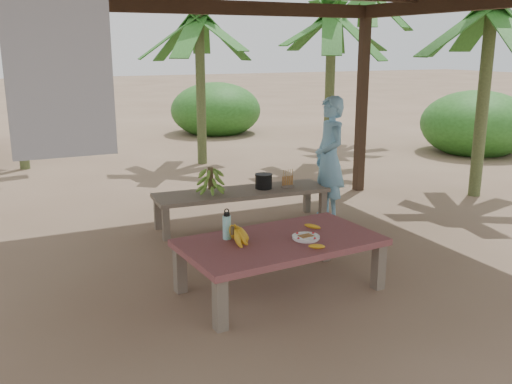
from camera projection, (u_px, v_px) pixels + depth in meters
name	position (u px, v px, depth m)	size (l,w,h in m)	color
ground	(262.00, 267.00, 5.88)	(80.00, 80.00, 0.00)	brown
work_table	(280.00, 246.00, 5.21)	(1.87, 1.13, 0.50)	brown
bench	(242.00, 195.00, 7.17)	(2.23, 0.74, 0.45)	brown
ripe_banana_bunch	(233.00, 234.00, 5.06)	(0.28, 0.24, 0.17)	gold
plate	(306.00, 237.00, 5.19)	(0.25, 0.25, 0.04)	white
loose_banana_front	(317.00, 246.00, 4.95)	(0.04, 0.16, 0.04)	gold
loose_banana_side	(313.00, 226.00, 5.50)	(0.04, 0.16, 0.04)	gold
water_flask	(227.00, 226.00, 5.18)	(0.08, 0.08, 0.29)	#40C9C1
green_banana_stalk	(211.00, 180.00, 6.97)	(0.30, 0.30, 0.35)	#598C2D
cooking_pot	(264.00, 182.00, 7.25)	(0.21, 0.21, 0.18)	black
skewer_rack	(288.00, 178.00, 7.29)	(0.18, 0.08, 0.24)	#A57F47
woman	(329.00, 158.00, 7.38)	(0.58, 0.38, 1.60)	#70AED4
banana_plant_ne	(332.00, 28.00, 10.33)	(1.80, 1.80, 3.01)	#596638
banana_plant_n	(199.00, 30.00, 10.48)	(1.80, 1.80, 2.98)	#596638
banana_plant_e	(491.00, 23.00, 8.09)	(1.80, 1.80, 3.01)	#596638
banana_plant_far	(367.00, 5.00, 12.58)	(1.80, 1.80, 3.60)	#596638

